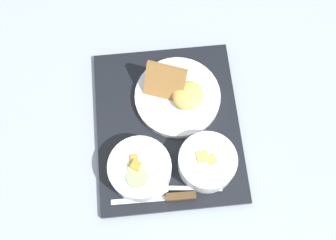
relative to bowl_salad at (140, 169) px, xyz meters
The scene contains 7 objects.
ground_plane 0.13m from the bowl_salad, 41.60° to the right, with size 4.00×4.00×0.00m, color #99A3AD.
serving_tray 0.13m from the bowl_salad, 41.60° to the right, with size 0.42×0.37×0.01m.
bowl_salad is the anchor object (origin of this frame).
bowl_soup 0.14m from the bowl_salad, 97.30° to the right, with size 0.12×0.12×0.06m.
plate_main 0.19m from the bowl_salad, 38.00° to the right, with size 0.20×0.20×0.08m.
knife 0.09m from the bowl_salad, 142.24° to the right, with size 0.04×0.18×0.02m.
spoon 0.08m from the bowl_salad, 132.38° to the right, with size 0.06×0.16×0.01m.
Camera 1 is at (-0.31, 0.07, 0.90)m, focal length 45.00 mm.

